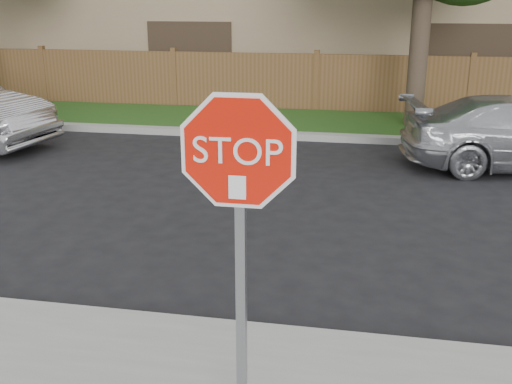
# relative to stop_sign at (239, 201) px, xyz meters

# --- Properties ---
(ground) EXTENTS (90.00, 90.00, 0.00)m
(ground) POSITION_rel_stop_sign_xyz_m (-0.64, 1.48, -1.83)
(ground) COLOR black
(ground) RESTS_ON ground
(far_curb) EXTENTS (70.00, 0.30, 0.15)m
(far_curb) POSITION_rel_stop_sign_xyz_m (-0.64, 9.63, -1.75)
(far_curb) COLOR gray
(far_curb) RESTS_ON ground
(grass_strip) EXTENTS (70.00, 3.00, 0.12)m
(grass_strip) POSITION_rel_stop_sign_xyz_m (-0.64, 11.28, -1.77)
(grass_strip) COLOR #1E4714
(grass_strip) RESTS_ON ground
(fence) EXTENTS (70.00, 0.12, 1.60)m
(fence) POSITION_rel_stop_sign_xyz_m (-0.64, 12.88, -1.03)
(fence) COLOR brown
(fence) RESTS_ON ground
(stop_sign) EXTENTS (1.01, 0.13, 2.55)m
(stop_sign) POSITION_rel_stop_sign_xyz_m (0.00, 0.00, 0.00)
(stop_sign) COLOR gray
(stop_sign) RESTS_ON sidewalk_near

